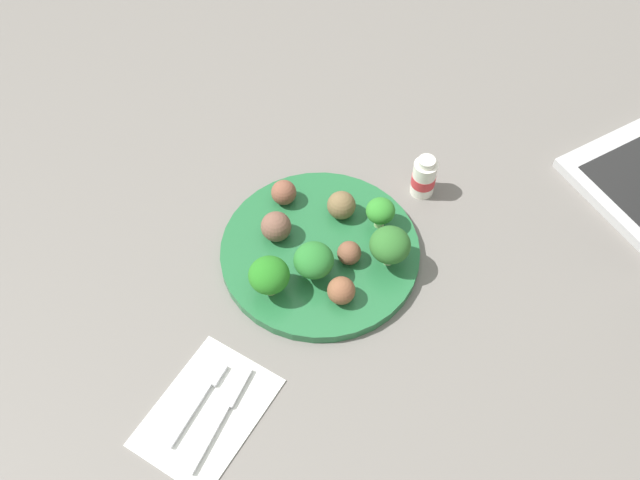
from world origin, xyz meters
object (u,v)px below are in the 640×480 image
(broccoli_floret_mid_left, at_px, (269,276))
(meatball_back_right, at_px, (341,205))
(broccoli_floret_mid_right, at_px, (314,260))
(yogurt_bottle, at_px, (424,177))
(plate, at_px, (320,251))
(meatball_front_left, at_px, (349,253))
(broccoli_floret_near_rim, at_px, (380,211))
(meatball_mid_left, at_px, (341,291))
(fork, at_px, (198,398))
(meatball_far_rim, at_px, (284,192))
(napkin, at_px, (207,412))
(broccoli_floret_back_left, at_px, (390,245))
(meatball_near_rim, at_px, (276,227))
(knife, at_px, (221,413))

(broccoli_floret_mid_left, xyz_separation_m, meatball_back_right, (0.16, 0.00, -0.02))
(broccoli_floret_mid_right, distance_m, yogurt_bottle, 0.23)
(plate, bearing_deg, meatball_front_left, -78.69)
(plate, bearing_deg, broccoli_floret_near_rim, -26.86)
(meatball_mid_left, relative_size, fork, 0.31)
(meatball_mid_left, xyz_separation_m, fork, (-0.22, 0.06, -0.03))
(meatball_far_rim, distance_m, yogurt_bottle, 0.21)
(meatball_far_rim, xyz_separation_m, napkin, (-0.31, -0.12, -0.03))
(broccoli_floret_back_left, bearing_deg, plate, 113.51)
(meatball_near_rim, height_order, meatball_front_left, meatball_near_rim)
(broccoli_floret_back_left, bearing_deg, broccoli_floret_near_rim, 45.18)
(meatball_far_rim, bearing_deg, fork, -160.68)
(meatball_back_right, xyz_separation_m, fork, (-0.33, -0.02, -0.03))
(meatball_near_rim, height_order, yogurt_bottle, yogurt_bottle)
(plate, relative_size, yogurt_bottle, 3.97)
(plate, distance_m, broccoli_floret_mid_right, 0.06)
(meatball_back_right, xyz_separation_m, napkin, (-0.34, -0.04, -0.03))
(broccoli_floret_back_left, xyz_separation_m, meatball_back_right, (0.03, 0.10, -0.02))
(broccoli_floret_back_left, distance_m, fork, 0.32)
(broccoli_floret_mid_right, height_order, knife, broccoli_floret_mid_right)
(broccoli_floret_mid_left, distance_m, yogurt_bottle, 0.29)
(meatball_far_rim, bearing_deg, napkin, -157.85)
(broccoli_floret_mid_right, distance_m, meatball_near_rim, 0.09)
(plate, bearing_deg, napkin, -173.43)
(plate, relative_size, meatball_front_left, 8.42)
(fork, xyz_separation_m, yogurt_bottle, (0.45, -0.04, 0.02))
(napkin, bearing_deg, broccoli_floret_near_rim, -1.84)
(plate, relative_size, broccoli_floret_near_rim, 5.72)
(meatball_back_right, bearing_deg, meatball_far_rim, 110.27)
(meatball_front_left, bearing_deg, broccoli_floret_near_rim, 0.72)
(broccoli_floret_mid_right, xyz_separation_m, meatball_mid_left, (-0.01, -0.05, -0.02))
(meatball_near_rim, height_order, napkin, meatball_near_rim)
(meatball_back_right, bearing_deg, meatball_front_left, -136.15)
(napkin, bearing_deg, yogurt_bottle, -2.62)
(meatball_mid_left, distance_m, meatball_front_left, 0.06)
(napkin, distance_m, fork, 0.02)
(broccoli_floret_mid_right, distance_m, meatball_mid_left, 0.05)
(napkin, bearing_deg, plate, 6.57)
(broccoli_floret_mid_right, relative_size, meatball_near_rim, 1.34)
(broccoli_floret_near_rim, bearing_deg, meatball_back_right, 107.55)
(fork, bearing_deg, broccoli_floret_mid_left, 7.71)
(knife, bearing_deg, meatball_near_rim, 24.37)
(plate, distance_m, broccoli_floret_near_rim, 0.10)
(broccoli_floret_mid_left, bearing_deg, meatball_front_left, -27.77)
(fork, height_order, yogurt_bottle, yogurt_bottle)
(plate, height_order, broccoli_floret_near_rim, broccoli_floret_near_rim)
(plate, bearing_deg, meatball_mid_left, -123.73)
(plate, xyz_separation_m, yogurt_bottle, (0.19, -0.05, 0.02))
(meatball_mid_left, distance_m, meatball_back_right, 0.14)
(broccoli_floret_near_rim, relative_size, meatball_back_right, 1.19)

